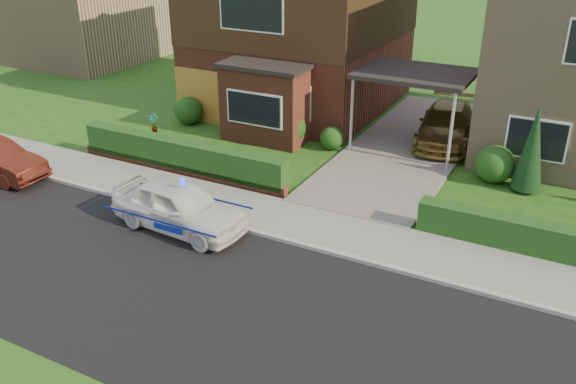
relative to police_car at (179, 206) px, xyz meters
The scene contains 22 objects.
ground 4.40m from the police_car, 33.47° to the right, with size 120.00×120.00×0.00m, color #185115.
road 4.40m from the police_car, 33.47° to the right, with size 60.00×6.00×0.02m, color black.
kerb 3.74m from the police_car, 10.15° to the left, with size 60.00×0.16×0.12m, color #9E9993.
sidewalk 4.05m from the police_car, 25.10° to the left, with size 60.00×2.00×0.10m, color slate.
driveway 9.35m from the police_car, 67.11° to the left, with size 3.80×12.00×0.12m, color #666059.
house_left 12.12m from the police_car, 100.60° to the left, with size 7.50×9.53×7.25m.
carport_link 9.51m from the police_car, 67.01° to the left, with size 3.80×3.00×2.77m.
garage_door 8.87m from the police_car, 121.42° to the left, with size 2.20×0.10×2.10m, color olive.
dwarf_wall 3.65m from the police_car, 126.80° to the left, with size 7.70×0.25×0.36m, color brown.
hedge_left 3.80m from the police_car, 125.43° to the left, with size 7.50×0.55×0.90m, color #193611.
hedge_right 9.90m from the police_car, 17.37° to the left, with size 7.50×0.55×0.80m, color #193611.
shrub_left_far 8.61m from the police_car, 124.45° to the left, with size 1.08×1.08×1.08m, color #193611.
shrub_left_mid 6.91m from the police_car, 93.07° to the left, with size 1.32×1.32×1.32m, color #193611.
shrub_left_near 7.31m from the police_car, 80.30° to the left, with size 0.84×0.84×0.84m, color #193611.
shrub_right_near 9.78m from the police_car, 45.70° to the left, with size 1.20×1.20×1.20m, color #193611.
conifer_a 10.39m from the police_car, 40.97° to the left, with size 0.90×0.90×2.60m, color black.
neighbour_left 21.37m from the police_car, 140.28° to the left, with size 6.50×7.00×5.20m, color tan.
police_car is the anchor object (origin of this frame).
driveway_car 10.59m from the police_car, 64.08° to the left, with size 1.79×4.39×1.28m, color brown.
potted_plant_a 7.74m from the police_car, 133.95° to the left, with size 0.40×0.27×0.76m, color gray.
potted_plant_b 4.57m from the police_car, 127.92° to the left, with size 0.39×0.32×0.72m, color gray.
potted_plant_c 4.35m from the police_car, 114.11° to the left, with size 0.38×0.38×0.67m, color gray.
Camera 1 is at (5.61, -8.97, 7.92)m, focal length 38.00 mm.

